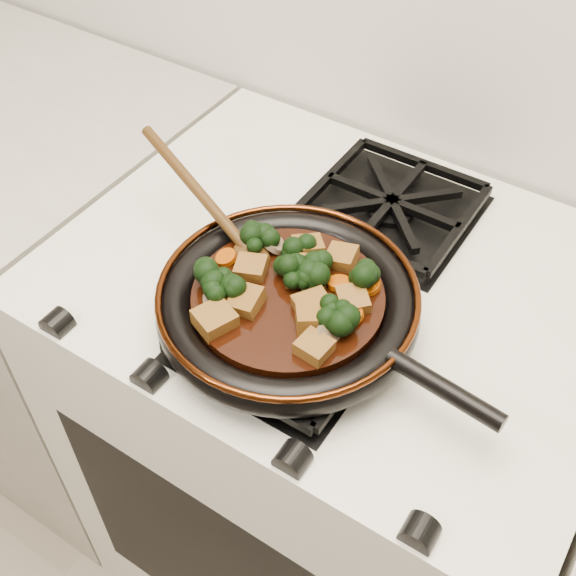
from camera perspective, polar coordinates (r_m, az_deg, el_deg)
The scene contains 36 objects.
stove at distance 1.33m, azimuth 3.23°, elevation -12.32°, with size 0.76×0.60×0.90m, color white.
burner_grate_front at distance 0.88m, azimuth -0.19°, elevation -3.43°, with size 0.23×0.23×0.03m, color black, non-canonical shape.
burner_grate_back at distance 1.06m, azimuth 8.16°, elevation 6.41°, with size 0.23×0.23×0.03m, color black, non-canonical shape.
skillet at distance 0.87m, azimuth 0.12°, elevation -1.24°, with size 0.45×0.32×0.05m.
braising_sauce at distance 0.87m, azimuth 0.00°, elevation -0.94°, with size 0.23×0.23×0.02m, color black.
tofu_cube_0 at distance 0.83m, azimuth 2.09°, elevation -2.16°, with size 0.04×0.05×0.02m, color brown.
tofu_cube_1 at distance 0.91m, azimuth 1.56°, elevation 3.19°, with size 0.04×0.03×0.02m, color brown.
tofu_cube_2 at distance 0.88m, azimuth 0.86°, elevation 1.13°, with size 0.04×0.04×0.02m, color brown.
tofu_cube_3 at distance 0.88m, azimuth 1.68°, elevation 1.30°, with size 0.04×0.04×0.02m, color brown.
tofu_cube_4 at distance 0.90m, azimuth 4.26°, elevation 2.41°, with size 0.04×0.04×0.02m, color brown.
tofu_cube_5 at distance 0.80m, azimuth 2.08°, elevation -4.73°, with size 0.04×0.03×0.02m, color brown.
tofu_cube_6 at distance 0.85m, azimuth 5.16°, elevation -0.97°, with size 0.04×0.04×0.02m, color brown.
tofu_cube_7 at distance 0.84m, azimuth 1.96°, elevation -1.49°, with size 0.04×0.04×0.02m, color brown.
tofu_cube_8 at distance 0.83m, azimuth -5.80°, elevation -2.48°, with size 0.04×0.04×0.02m, color brown.
tofu_cube_9 at distance 0.85m, azimuth -3.34°, elevation -1.07°, with size 0.04×0.03×0.02m, color brown.
tofu_cube_10 at distance 0.88m, azimuth -2.93°, elevation 1.56°, with size 0.04×0.03×0.02m, color brown.
broccoli_floret_0 at distance 0.82m, azimuth 3.74°, elevation -2.96°, with size 0.06×0.06×0.05m, color black, non-canonical shape.
broccoli_floret_1 at distance 0.82m, azimuth 3.47°, elevation -2.53°, with size 0.05×0.05×0.05m, color black, non-canonical shape.
broccoli_floret_2 at distance 0.87m, azimuth -5.75°, elevation 0.83°, with size 0.06×0.06×0.06m, color black, non-canonical shape.
broccoli_floret_3 at distance 0.87m, azimuth 0.09°, elevation 1.25°, with size 0.06×0.06×0.05m, color black, non-canonical shape.
broccoli_floret_4 at distance 0.91m, azimuth -2.45°, elevation 3.62°, with size 0.06×0.06×0.05m, color black, non-canonical shape.
broccoli_floret_5 at distance 0.88m, azimuth 2.27°, elevation 1.50°, with size 0.06×0.06×0.05m, color black, non-canonical shape.
broccoli_floret_6 at distance 0.87m, azimuth 5.62°, elevation 1.00°, with size 0.06×0.06×0.06m, color black, non-canonical shape.
broccoli_floret_7 at distance 0.86m, azimuth 1.39°, elevation 0.42°, with size 0.06×0.06×0.05m, color black, non-canonical shape.
broccoli_floret_8 at distance 0.90m, azimuth 0.89°, elevation 2.83°, with size 0.06×0.06×0.05m, color black, non-canonical shape.
broccoli_floret_9 at distance 0.85m, azimuth -5.09°, elevation -0.48°, with size 0.06×0.06×0.05m, color black, non-canonical shape.
carrot_coin_0 at distance 0.84m, azimuth 4.93°, elevation -2.12°, with size 0.03×0.03×0.01m, color #A24004.
carrot_coin_1 at distance 0.85m, azimuth -4.25°, elevation -1.35°, with size 0.03×0.03×0.01m, color #A24004.
carrot_coin_2 at distance 0.87m, azimuth 6.32°, elevation 0.27°, with size 0.03×0.03×0.01m, color #A24004.
carrot_coin_3 at distance 0.90m, azimuth -4.91°, elevation 2.42°, with size 0.03×0.03×0.01m, color #A24004.
carrot_coin_4 at distance 0.87m, azimuth 4.03°, elevation 0.40°, with size 0.03×0.03×0.01m, color #A24004.
mushroom_slice_0 at distance 0.85m, azimuth -5.56°, elevation -0.85°, with size 0.04×0.04×0.01m, color #796246.
mushroom_slice_1 at distance 0.87m, azimuth -5.44°, elevation 0.46°, with size 0.03×0.03×0.01m, color #796246.
mushroom_slice_2 at distance 0.81m, azimuth 3.15°, elevation -3.84°, with size 0.03×0.03×0.01m, color #796246.
mushroom_slice_3 at distance 0.92m, azimuth -1.12°, elevation 3.56°, with size 0.04×0.04×0.01m, color #796246.
wooden_spoon at distance 0.93m, azimuth -5.43°, elevation 5.63°, with size 0.15×0.07×0.24m.
Camera 1 is at (0.31, 1.08, 1.59)m, focal length 45.00 mm.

